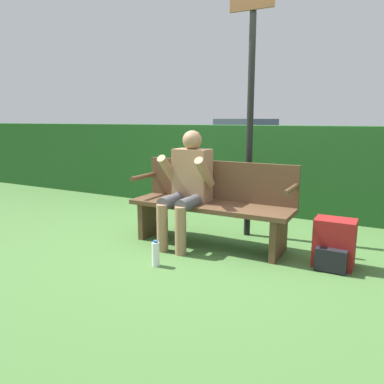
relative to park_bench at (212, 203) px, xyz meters
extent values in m
plane|color=#426B33|center=(0.00, -0.06, -0.43)|extent=(40.00, 40.00, 0.00)
cube|color=#1E4C1E|center=(0.00, 1.65, 0.16)|extent=(12.00, 0.48, 1.19)
cube|color=#513823|center=(0.00, -0.06, -0.02)|extent=(1.68, 0.47, 0.05)
cube|color=#513823|center=(0.00, 0.16, 0.21)|extent=(1.68, 0.04, 0.41)
cube|color=#513823|center=(-0.72, -0.06, -0.24)|extent=(0.06, 0.43, 0.39)
cube|color=#513823|center=(0.72, -0.06, -0.24)|extent=(0.06, 0.43, 0.39)
cylinder|color=#513823|center=(-0.81, -0.06, 0.22)|extent=(0.05, 0.43, 0.05)
cylinder|color=#513823|center=(0.81, -0.06, 0.22)|extent=(0.05, 0.43, 0.05)
cube|color=#997051|center=(-0.23, -0.02, 0.27)|extent=(0.37, 0.22, 0.54)
sphere|color=#997051|center=(-0.23, -0.02, 0.63)|extent=(0.20, 0.20, 0.20)
cylinder|color=#4C4C51|center=(-0.33, -0.23, 0.03)|extent=(0.13, 0.43, 0.13)
cylinder|color=#4C4C51|center=(-0.12, -0.23, 0.03)|extent=(0.13, 0.43, 0.13)
cylinder|color=#997051|center=(-0.33, -0.45, -0.20)|extent=(0.11, 0.11, 0.47)
cylinder|color=#997051|center=(-0.12, -0.45, -0.20)|extent=(0.11, 0.11, 0.47)
cylinder|color=#997051|center=(-0.43, -0.15, 0.33)|extent=(0.09, 0.33, 0.33)
cylinder|color=#997051|center=(-0.02, -0.15, 0.33)|extent=(0.09, 0.33, 0.33)
cube|color=maroon|center=(1.21, -0.06, -0.22)|extent=(0.34, 0.24, 0.43)
cube|color=black|center=(1.21, -0.22, -0.33)|extent=(0.26, 0.08, 0.19)
cylinder|color=white|center=(-0.17, -0.80, -0.33)|extent=(0.07, 0.07, 0.21)
cylinder|color=#2D66B2|center=(-0.17, -0.80, -0.21)|extent=(0.04, 0.04, 0.02)
cylinder|color=black|center=(0.22, 0.45, 0.89)|extent=(0.07, 0.07, 2.64)
cube|color=#B7BCC6|center=(-3.87, 11.45, 0.05)|extent=(4.82, 3.34, 0.57)
cube|color=#333D4C|center=(-3.87, 11.45, 0.59)|extent=(2.58, 2.31, 0.52)
cylinder|color=black|center=(-2.27, 11.81, -0.10)|extent=(0.69, 0.41, 0.67)
cylinder|color=black|center=(-2.91, 10.12, -0.10)|extent=(0.69, 0.41, 0.67)
cylinder|color=black|center=(-4.84, 12.79, -0.10)|extent=(0.69, 0.41, 0.67)
cylinder|color=black|center=(-5.48, 11.09, -0.10)|extent=(0.69, 0.41, 0.67)
camera|label=1|loc=(1.59, -3.40, 0.84)|focal=35.00mm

